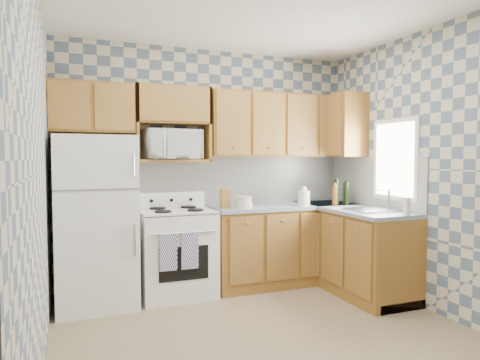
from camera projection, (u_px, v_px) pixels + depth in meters
name	position (u px, v px, depth m)	size (l,w,h in m)	color
floor	(267.00, 335.00, 3.54)	(3.40, 3.40, 0.00)	#7B684B
back_wall	(209.00, 168.00, 4.96)	(3.40, 0.02, 2.70)	slate
right_wall	(429.00, 170.00, 4.09)	(0.02, 3.20, 2.70)	slate
backsplash_back	(242.00, 180.00, 5.11)	(2.60, 0.01, 0.56)	silver
backsplash_right	(373.00, 181.00, 4.84)	(0.01, 1.60, 0.56)	silver
refrigerator	(96.00, 222.00, 4.20)	(0.75, 0.70, 1.68)	white
stove_body	(177.00, 254.00, 4.54)	(0.76, 0.65, 0.90)	white
cooktop	(176.00, 211.00, 4.51)	(0.76, 0.65, 0.03)	silver
backguard	(171.00, 200.00, 4.76)	(0.76, 0.08, 0.17)	white
dish_towel_left	(168.00, 252.00, 4.15)	(0.17, 0.03, 0.36)	navy
dish_towel_right	(190.00, 251.00, 4.23)	(0.17, 0.03, 0.36)	navy
base_cabinets_back	(284.00, 245.00, 5.03)	(1.75, 0.60, 0.88)	brown
base_cabinets_right	(351.00, 250.00, 4.77)	(0.60, 1.60, 0.88)	brown
countertop_back	(285.00, 206.00, 5.00)	(1.77, 0.63, 0.04)	slate
countertop_right	(351.00, 209.00, 4.75)	(0.63, 1.60, 0.04)	slate
upper_cabinets_back	(280.00, 126.00, 5.08)	(1.75, 0.33, 0.74)	brown
upper_cabinets_fridge	(92.00, 108.00, 4.31)	(0.82, 0.33, 0.50)	brown
upper_cabinets_right	(339.00, 126.00, 5.17)	(0.33, 0.70, 0.74)	brown
microwave_shelf	(173.00, 161.00, 4.63)	(0.80, 0.33, 0.03)	brown
microwave	(171.00, 145.00, 4.62)	(0.58, 0.39, 0.32)	white
sink	(372.00, 210.00, 4.42)	(0.48, 0.40, 0.03)	#B7B7BC
window	(395.00, 159.00, 4.50)	(0.02, 0.66, 0.86)	silver
bottle_0	(336.00, 192.00, 5.03)	(0.06, 0.06, 0.29)	black
bottle_1	(347.00, 193.00, 5.01)	(0.06, 0.06, 0.27)	black
bottle_2	(345.00, 193.00, 5.12)	(0.06, 0.06, 0.25)	#5F3912
bottle_3	(335.00, 195.00, 4.94)	(0.06, 0.06, 0.23)	#5F3912
knife_block	(225.00, 199.00, 4.62)	(0.10, 0.10, 0.21)	brown
electric_kettle	(304.00, 198.00, 4.88)	(0.14, 0.14, 0.17)	white
food_containers	(244.00, 202.00, 4.66)	(0.19, 0.19, 0.13)	beige
soap_bottle	(407.00, 206.00, 4.08)	(0.06, 0.06, 0.17)	beige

